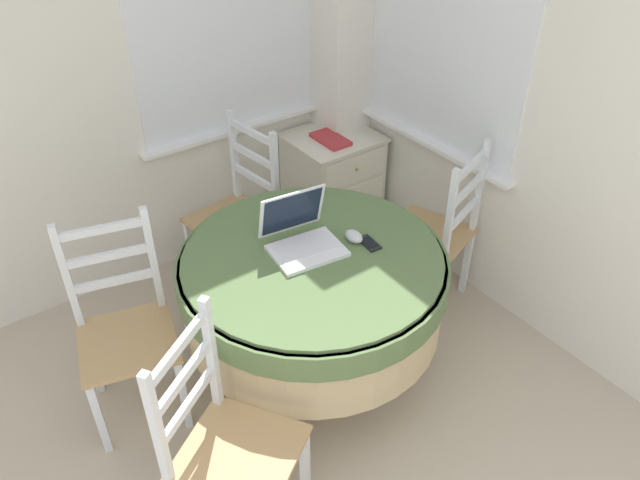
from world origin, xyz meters
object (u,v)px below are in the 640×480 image
at_px(round_dining_table, 313,284).
at_px(corner_cabinet, 333,182).
at_px(dining_chair_camera_near, 227,446).
at_px(laptop, 302,237).
at_px(dining_chair_near_right_window, 436,234).
at_px(cell_phone, 369,243).
at_px(dining_chair_near_back_window, 238,214).
at_px(computer_mouse, 354,236).
at_px(dining_chair_left_flank, 125,331).
at_px(book_on_cabinet, 331,139).

relative_size(round_dining_table, corner_cabinet, 1.84).
bearing_deg(dining_chair_camera_near, laptop, 37.07).
height_order(laptop, dining_chair_near_right_window, dining_chair_near_right_window).
height_order(cell_phone, dining_chair_camera_near, dining_chair_camera_near).
distance_m(dining_chair_near_back_window, corner_cabinet, 0.79).
height_order(cell_phone, dining_chair_near_back_window, dining_chair_near_back_window).
relative_size(laptop, dining_chair_near_back_window, 0.35).
bearing_deg(computer_mouse, dining_chair_camera_near, -155.01).
bearing_deg(computer_mouse, dining_chair_near_right_window, 7.23).
relative_size(computer_mouse, dining_chair_near_right_window, 0.10).
xyz_separation_m(computer_mouse, dining_chair_left_flank, (-0.99, 0.36, -0.30)).
bearing_deg(round_dining_table, dining_chair_camera_near, -147.37).
bearing_deg(cell_phone, laptop, 147.09).
distance_m(laptop, book_on_cabinet, 1.19).
distance_m(dining_chair_left_flank, corner_cabinet, 1.77).
bearing_deg(book_on_cabinet, dining_chair_camera_near, -137.30).
relative_size(dining_chair_near_right_window, book_on_cabinet, 3.88).
bearing_deg(dining_chair_camera_near, computer_mouse, 24.99).
distance_m(round_dining_table, computer_mouse, 0.29).
relative_size(dining_chair_near_right_window, dining_chair_left_flank, 1.00).
height_order(dining_chair_near_back_window, book_on_cabinet, dining_chair_near_back_window).
distance_m(computer_mouse, dining_chair_near_back_window, 0.93).
height_order(computer_mouse, cell_phone, computer_mouse).
distance_m(dining_chair_near_right_window, dining_chair_camera_near, 1.64).
bearing_deg(dining_chair_near_right_window, dining_chair_left_flank, 170.34).
distance_m(computer_mouse, dining_chair_near_right_window, 0.71).
bearing_deg(corner_cabinet, laptop, -133.52).
bearing_deg(dining_chair_near_right_window, cell_phone, -166.77).
height_order(corner_cabinet, book_on_cabinet, book_on_cabinet).
height_order(laptop, corner_cabinet, laptop).
bearing_deg(book_on_cabinet, laptop, -133.08).
xyz_separation_m(round_dining_table, corner_cabinet, (0.86, 0.99, -0.24)).
height_order(round_dining_table, corner_cabinet, round_dining_table).
bearing_deg(dining_chair_camera_near, dining_chair_left_flank, 95.12).
xyz_separation_m(dining_chair_near_back_window, corner_cabinet, (0.77, 0.14, -0.13)).
xyz_separation_m(cell_phone, dining_chair_near_right_window, (0.60, 0.14, -0.28)).
relative_size(computer_mouse, book_on_cabinet, 0.39).
xyz_separation_m(dining_chair_near_back_window, dining_chair_left_flank, (-0.87, -0.51, 0.00)).
bearing_deg(cell_phone, dining_chair_near_right_window, 13.23).
height_order(dining_chair_near_back_window, dining_chair_camera_near, same).
height_order(round_dining_table, book_on_cabinet, round_dining_table).
distance_m(dining_chair_camera_near, dining_chair_left_flank, 0.79).
xyz_separation_m(cell_phone, corner_cabinet, (0.61, 1.07, -0.41)).
bearing_deg(dining_chair_near_back_window, cell_phone, -79.93).
distance_m(dining_chair_near_back_window, book_on_cabinet, 0.76).
height_order(round_dining_table, cell_phone, cell_phone).
height_order(dining_chair_near_right_window, book_on_cabinet, dining_chair_near_right_window).
xyz_separation_m(dining_chair_near_right_window, dining_chair_left_flank, (-1.63, 0.28, 0.00)).
height_order(dining_chair_near_right_window, dining_chair_camera_near, same).
distance_m(dining_chair_near_back_window, dining_chair_left_flank, 1.01).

